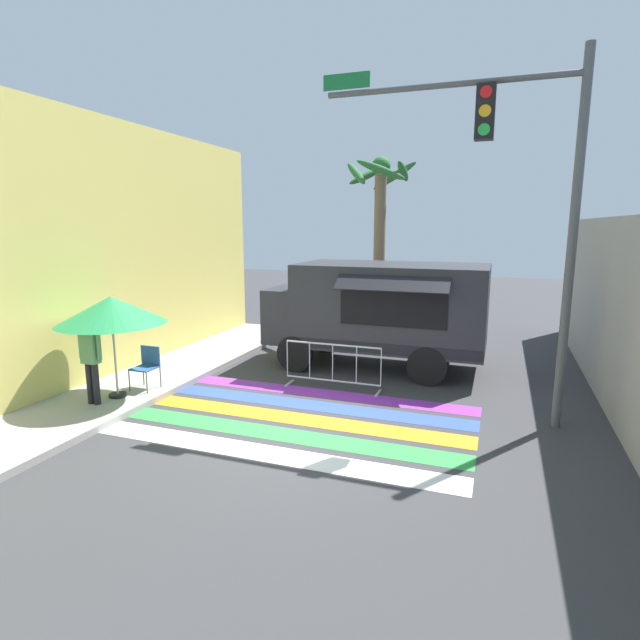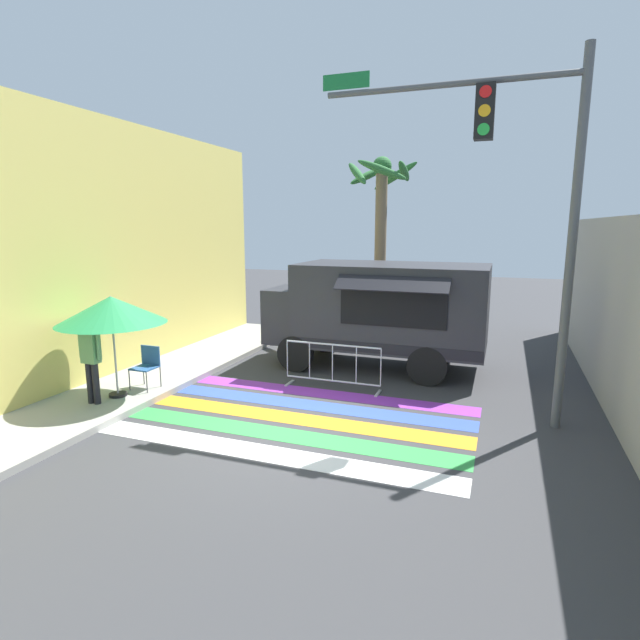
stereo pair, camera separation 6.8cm
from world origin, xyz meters
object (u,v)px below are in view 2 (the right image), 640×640
at_px(patio_umbrella, 111,310).
at_px(vendor_person, 90,354).
at_px(food_truck, 375,308).
at_px(traffic_signal_pole, 521,179).
at_px(palm_tree, 381,216).
at_px(folding_chair, 147,363).
at_px(barricade_front, 332,366).

bearing_deg(patio_umbrella, vendor_person, -103.95).
height_order(food_truck, vendor_person, food_truck).
distance_m(traffic_signal_pole, palm_tree, 7.66).
bearing_deg(food_truck, vendor_person, -132.19).
relative_size(traffic_signal_pole, palm_tree, 1.13).
bearing_deg(folding_chair, palm_tree, 64.95).
bearing_deg(vendor_person, folding_chair, 62.60).
bearing_deg(barricade_front, palm_tree, 93.69).
distance_m(vendor_person, barricade_front, 4.95).
height_order(food_truck, traffic_signal_pole, traffic_signal_pole).
relative_size(food_truck, barricade_front, 2.45).
xyz_separation_m(traffic_signal_pole, folding_chair, (-7.28, -1.00, -3.70)).
relative_size(patio_umbrella, barricade_front, 0.97).
bearing_deg(vendor_person, patio_umbrella, 64.45).
distance_m(traffic_signal_pole, barricade_front, 5.33).
distance_m(traffic_signal_pole, vendor_person, 8.57).
xyz_separation_m(vendor_person, barricade_front, (4.00, 2.85, -0.63)).
height_order(vendor_person, palm_tree, palm_tree).
bearing_deg(folding_chair, traffic_signal_pole, 6.39).
distance_m(patio_umbrella, palm_tree, 9.15).
bearing_deg(patio_umbrella, food_truck, 45.52).
bearing_deg(barricade_front, traffic_signal_pole, -10.16).
bearing_deg(patio_umbrella, traffic_signal_pole, 12.74).
height_order(patio_umbrella, vendor_person, patio_umbrella).
relative_size(patio_umbrella, vendor_person, 1.21).
xyz_separation_m(patio_umbrella, palm_tree, (3.50, 8.22, 1.97)).
relative_size(food_truck, vendor_person, 3.08).
distance_m(patio_umbrella, vendor_person, 0.94).
relative_size(vendor_person, palm_tree, 0.31).
height_order(traffic_signal_pole, barricade_front, traffic_signal_pole).
height_order(traffic_signal_pole, patio_umbrella, traffic_signal_pole).
xyz_separation_m(folding_chair, barricade_front, (3.67, 1.65, -0.16)).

